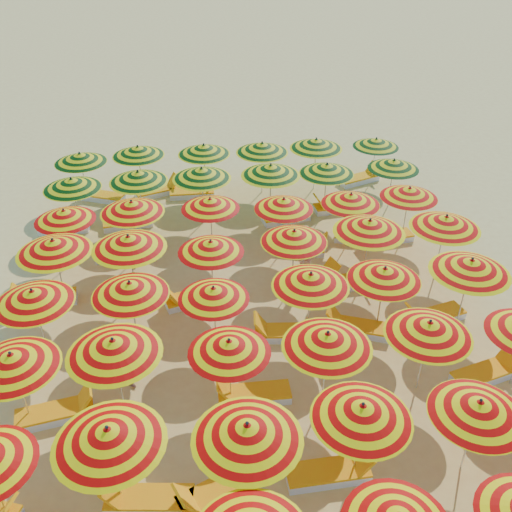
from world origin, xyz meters
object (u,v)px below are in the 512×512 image
at_px(umbrella_42, 80,158).
at_px(lounger_23, 285,217).
at_px(umbrella_44, 204,149).
at_px(lounger_9, 487,373).
at_px(umbrella_29, 446,222).
at_px(lounger_11, 357,327).
at_px(umbrella_19, 130,289).
at_px(beachgoer_b, 137,357).
at_px(lounger_25, 101,196).
at_px(lounger_13, 44,299).
at_px(umbrella_40, 327,169).
at_px(lounger_21, 66,227).
at_px(lounger_24, 336,207).
at_px(umbrella_31, 132,207).
at_px(umbrella_13, 113,347).
at_px(umbrella_22, 385,274).
at_px(umbrella_25, 129,242).
at_px(lounger_8, 252,394).
at_px(lounger_16, 348,282).
at_px(umbrella_10, 479,408).
at_px(umbrella_26, 211,246).
at_px(umbrella_36, 72,184).
at_px(umbrella_39, 271,170).
at_px(umbrella_12, 12,361).
at_px(umbrella_30, 64,215).
at_px(lounger_27, 193,193).
at_px(umbrella_43, 138,151).
at_px(umbrella_37, 138,177).
at_px(lounger_18, 301,247).
at_px(lounger_19, 362,238).
at_px(umbrella_34, 351,199).
at_px(lounger_4, 147,499).
at_px(umbrella_41, 394,164).
at_px(lounger_7, 57,412).
at_px(umbrella_21, 311,280).
at_px(umbrella_27, 294,236).
at_px(umbrella_35, 409,193).
at_px(lounger_6, 330,472).
at_px(lounger_10, 285,333).
at_px(umbrella_20, 214,293).
at_px(umbrella_18, 33,297).
at_px(umbrella_46, 316,144).
at_px(umbrella_45, 262,148).
at_px(umbrella_23, 471,266).
at_px(umbrella_24, 54,246).
at_px(lounger_20, 386,237).
at_px(lounger_22, 129,223).
at_px(umbrella_15, 327,340).
at_px(umbrella_14, 229,346).
at_px(umbrella_16, 429,328).
at_px(umbrella_28, 370,226).
at_px(lounger_15, 312,282).
at_px(umbrella_47, 376,143).
at_px(umbrella_38, 202,173).
at_px(beachgoer_a, 306,261).
at_px(lounger_5, 217,492).

xyz_separation_m(umbrella_42, lounger_23, (7.21, -2.46, -1.62)).
distance_m(umbrella_44, lounger_9, 12.63).
distance_m(umbrella_29, lounger_11, 4.22).
distance_m(umbrella_19, beachgoer_b, 1.68).
xyz_separation_m(umbrella_44, lounger_25, (-4.02, -0.01, -1.69)).
bearing_deg(lounger_13, umbrella_40, -161.57).
height_order(lounger_13, lounger_25, same).
height_order(lounger_21, lounger_24, same).
height_order(umbrella_31, lounger_25, umbrella_31).
relative_size(umbrella_13, umbrella_19, 1.04).
distance_m(umbrella_22, umbrella_25, 6.91).
height_order(lounger_8, lounger_16, same).
height_order(umbrella_10, umbrella_26, umbrella_10).
distance_m(umbrella_36, umbrella_39, 6.69).
xyz_separation_m(umbrella_12, umbrella_30, (0.06, 6.48, -0.11)).
bearing_deg(lounger_27, umbrella_43, 169.81).
relative_size(umbrella_37, lounger_18, 1.17).
bearing_deg(lounger_8, umbrella_22, -149.58).
bearing_deg(lounger_19, umbrella_34, -141.37).
bearing_deg(lounger_11, umbrella_26, -7.03).
bearing_deg(umbrella_34, lounger_4, -125.53).
xyz_separation_m(umbrella_41, lounger_7, (-10.63, -8.86, -1.57)).
distance_m(umbrella_21, umbrella_27, 2.24).
distance_m(umbrella_35, umbrella_43, 9.95).
relative_size(umbrella_39, umbrella_43, 1.27).
height_order(lounger_6, lounger_23, same).
bearing_deg(umbrella_30, beachgoer_b, -66.81).
bearing_deg(lounger_10, lounger_25, -50.87).
relative_size(umbrella_20, lounger_19, 1.11).
xyz_separation_m(umbrella_18, umbrella_37, (2.21, 6.42, 0.05)).
xyz_separation_m(umbrella_31, umbrella_46, (6.68, 4.23, 0.03)).
bearing_deg(umbrella_45, umbrella_23, -63.98).
bearing_deg(umbrella_24, lounger_23, 29.08).
xyz_separation_m(lounger_20, lounger_22, (-8.69, 2.12, 0.00)).
height_order(umbrella_13, umbrella_15, umbrella_13).
relative_size(umbrella_14, umbrella_16, 1.00).
bearing_deg(umbrella_31, umbrella_27, -25.53).
bearing_deg(lounger_16, umbrella_28, 17.32).
height_order(umbrella_41, lounger_15, umbrella_41).
distance_m(umbrella_47, lounger_7, 15.43).
relative_size(umbrella_18, umbrella_38, 0.88).
bearing_deg(lounger_4, lounger_24, -112.57).
bearing_deg(umbrella_42, lounger_11, -46.85).
bearing_deg(umbrella_35, lounger_21, 170.12).
height_order(umbrella_22, lounger_8, umbrella_22).
height_order(umbrella_47, lounger_22, umbrella_47).
relative_size(umbrella_28, beachgoer_a, 2.00).
xyz_separation_m(umbrella_41, lounger_10, (-5.07, -6.79, -1.57)).
bearing_deg(lounger_7, lounger_10, 9.75).
bearing_deg(umbrella_47, lounger_5, -118.09).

